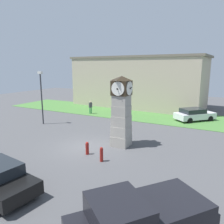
{
  "coord_description": "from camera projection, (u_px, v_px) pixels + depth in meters",
  "views": [
    {
      "loc": [
        9.38,
        -13.18,
        6.14
      ],
      "look_at": [
        0.91,
        2.65,
        2.38
      ],
      "focal_mm": 35.0,
      "sensor_mm": 36.0,
      "label": 1
    }
  ],
  "objects": [
    {
      "name": "clock_tower",
      "position": [
        121.0,
        112.0,
        16.75
      ],
      "size": [
        1.65,
        1.65,
        5.44
      ],
      "color": "#9D988E",
      "rests_on": "ground_plane"
    },
    {
      "name": "street_lamp_far_side",
      "position": [
        41.0,
        94.0,
        23.08
      ],
      "size": [
        0.5,
        0.24,
        5.63
      ],
      "color": "#333338",
      "rests_on": "ground_plane"
    },
    {
      "name": "pedestrian_near_bench",
      "position": [
        90.0,
        106.0,
        28.56
      ],
      "size": [
        0.42,
        0.47,
        1.74
      ],
      "color": "#338C4C",
      "rests_on": "ground_plane"
    },
    {
      "name": "bollard_mid_row",
      "position": [
        101.0,
        154.0,
        14.29
      ],
      "size": [
        0.22,
        0.22,
        0.99
      ],
      "color": "maroon",
      "rests_on": "ground_plane"
    },
    {
      "name": "ground_plane",
      "position": [
        86.0,
        147.0,
        16.97
      ],
      "size": [
        71.55,
        71.55,
        0.0
      ],
      "primitive_type": "plane",
      "color": "#4C4C4F"
    },
    {
      "name": "grass_verge_far",
      "position": [
        150.0,
        115.0,
        27.9
      ],
      "size": [
        42.93,
        7.78,
        0.04
      ],
      "primitive_type": "cube",
      "color": "#477A38",
      "rests_on": "ground_plane"
    },
    {
      "name": "pickup_truck",
      "position": [
        140.0,
        219.0,
        7.61
      ],
      "size": [
        4.89,
        5.37,
        1.85
      ],
      "color": "black",
      "rests_on": "ground_plane"
    },
    {
      "name": "warehouse_blue_far",
      "position": [
        138.0,
        82.0,
        33.95
      ],
      "size": [
        20.62,
        9.12,
        7.61
      ],
      "color": "#B7A88E",
      "rests_on": "ground_plane"
    },
    {
      "name": "bollard_near_tower",
      "position": [
        87.0,
        148.0,
        15.45
      ],
      "size": [
        0.24,
        0.24,
        0.93
      ],
      "color": "maroon",
      "rests_on": "ground_plane"
    },
    {
      "name": "car_far_lot",
      "position": [
        194.0,
        114.0,
        25.01
      ],
      "size": [
        4.49,
        4.6,
        1.44
      ],
      "color": "silver",
      "rests_on": "ground_plane"
    }
  ]
}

